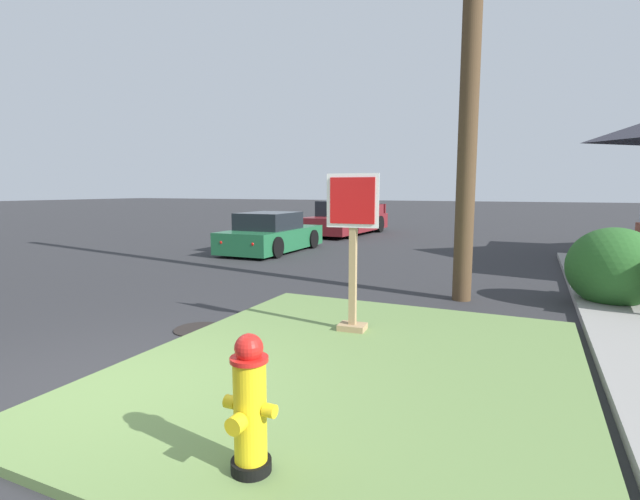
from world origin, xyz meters
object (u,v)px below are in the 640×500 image
object	(u,v)px
manhole_cover	(199,329)
parked_sedan_green	(271,235)
stop_sign	(353,257)
fire_hydrant	(250,407)
pickup_truck_maroon	(346,220)

from	to	relation	value
manhole_cover	parked_sedan_green	xyz separation A→B (m)	(-3.32, 7.69, 0.53)
stop_sign	parked_sedan_green	distance (m)	8.89
fire_hydrant	pickup_truck_maroon	world-z (taller)	pickup_truck_maroon
stop_sign	fire_hydrant	bearing A→B (deg)	-81.33
stop_sign	manhole_cover	bearing A→B (deg)	-162.83
manhole_cover	parked_sedan_green	distance (m)	8.40
manhole_cover	pickup_truck_maroon	size ratio (longest dim) A/B	0.13
fire_hydrant	stop_sign	xyz separation A→B (m)	(-0.50, 3.26, 0.55)
stop_sign	pickup_truck_maroon	xyz separation A→B (m)	(-5.27, 13.36, -0.46)
parked_sedan_green	pickup_truck_maroon	size ratio (longest dim) A/B	0.76
fire_hydrant	parked_sedan_green	size ratio (longest dim) A/B	0.23
manhole_cover	fire_hydrant	bearing A→B (deg)	-45.82
pickup_truck_maroon	stop_sign	bearing A→B (deg)	-68.46
parked_sedan_green	stop_sign	bearing A→B (deg)	-52.71
parked_sedan_green	pickup_truck_maroon	bearing A→B (deg)	89.06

